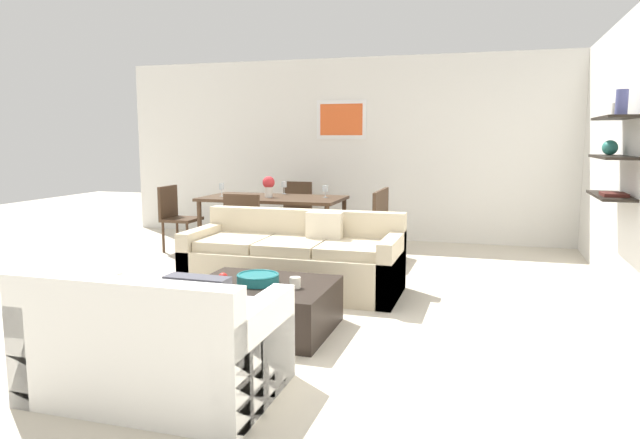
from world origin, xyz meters
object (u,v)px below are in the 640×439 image
candle_jar (295,283)px  wine_glass_head (284,185)px  dining_chair_right_far (375,217)px  apple_on_coffee_table (223,278)px  dining_chair_left_near (176,214)px  decorative_bowl (258,278)px  sofa_beige (295,262)px  wine_glass_right_far (325,189)px  dining_chair_right_near (368,222)px  dining_chair_foot (246,225)px  centerpiece_vase (269,185)px  dining_chair_head (295,208)px  dining_table (273,202)px  loveseat_white (158,346)px  coffee_table (263,307)px  wine_glass_left_near (222,187)px

candle_jar → wine_glass_head: bearing=111.3°
wine_glass_head → dining_chair_right_far: bearing=-8.9°
apple_on_coffee_table → dining_chair_left_near: bearing=126.5°
decorative_bowl → dining_chair_right_far: size_ratio=0.38×
sofa_beige → candle_jar: 1.36m
dining_chair_right_far → dining_chair_left_near: size_ratio=1.00×
candle_jar → wine_glass_right_far: (-0.66, 3.12, 0.44)m
dining_chair_right_near → dining_chair_foot: 1.49m
decorative_bowl → centerpiece_vase: bearing=109.9°
decorative_bowl → wine_glass_head: (-1.02, 3.39, 0.45)m
dining_chair_head → wine_glass_right_far: size_ratio=5.55×
dining_chair_right_near → dining_chair_left_near: (-2.65, 0.00, 0.00)m
dining_chair_foot → centerpiece_vase: (-0.04, 0.84, 0.41)m
dining_table → dining_chair_head: size_ratio=2.09×
loveseat_white → dining_chair_foot: bearing=105.0°
coffee_table → dining_chair_foot: size_ratio=1.24×
dining_chair_right_far → centerpiece_vase: size_ratio=3.20×
apple_on_coffee_table → dining_chair_head: (-0.73, 3.90, 0.09)m
loveseat_white → coffee_table: bearing=82.8°
sofa_beige → dining_chair_left_near: bearing=145.9°
dining_table → dining_chair_right_near: dining_chair_right_near is taller
decorative_bowl → wine_glass_left_near: bearing=120.8°
decorative_bowl → dining_chair_left_near: (-2.34, 2.75, 0.08)m
decorative_bowl → candle_jar: (0.32, -0.04, -0.00)m
centerpiece_vase → wine_glass_right_far: bearing=13.2°
wine_glass_left_near → centerpiece_vase: bearing=6.4°
dining_chair_left_near → wine_glass_left_near: (0.64, 0.10, 0.37)m
wine_glass_right_far → wine_glass_left_near: (-1.36, -0.24, 0.01)m
coffee_table → dining_table: bearing=109.5°
loveseat_white → dining_chair_head: 5.18m
decorative_bowl → dining_chair_left_near: 3.61m
dining_chair_head → wine_glass_head: (-0.00, -0.47, 0.37)m
apple_on_coffee_table → wine_glass_left_near: bearing=116.1°
coffee_table → dining_chair_right_far: bearing=84.9°
dining_chair_head → centerpiece_vase: (-0.04, -0.94, 0.41)m
decorative_bowl → loveseat_white: bearing=-96.0°
dining_chair_right_far → centerpiece_vase: centerpiece_vase is taller
sofa_beige → dining_chair_left_near: dining_chair_left_near is taller
loveseat_white → wine_glass_left_near: bearing=111.0°
dining_chair_right_far → coffee_table: bearing=-95.1°
wine_glass_left_near → wine_glass_head: bearing=38.7°
candle_jar → wine_glass_head: wine_glass_head is taller
dining_chair_left_near → dining_chair_right_near: bearing=-0.0°
dining_chair_left_near → dining_table: bearing=9.4°
sofa_beige → dining_table: (-0.90, 1.73, 0.39)m
sofa_beige → dining_chair_right_far: 2.00m
decorative_bowl → dining_chair_left_near: size_ratio=0.38×
apple_on_coffee_table → wine_glass_left_near: wine_glass_left_near is taller
wine_glass_right_far → decorative_bowl: bearing=-83.8°
dining_table → dining_chair_left_near: dining_chair_left_near is taller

